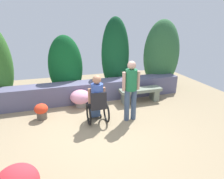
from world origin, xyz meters
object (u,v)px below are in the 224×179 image
stone_bench (140,93)px  person_standing_companion (131,87)px  flower_pot_red_accent (41,111)px  flower_pot_purple_near (80,98)px  person_in_wheelchair (97,101)px

stone_bench → person_standing_companion: size_ratio=0.87×
person_standing_companion → flower_pot_red_accent: person_standing_companion is taller
flower_pot_purple_near → person_in_wheelchair: bearing=-75.8°
stone_bench → flower_pot_purple_near: 2.00m
stone_bench → flower_pot_purple_near: size_ratio=2.24×
flower_pot_red_accent → flower_pot_purple_near: bearing=24.0°
person_standing_companion → flower_pot_red_accent: (-2.34, 0.75, -0.70)m
person_standing_companion → flower_pot_purple_near: 1.85m
person_in_wheelchair → flower_pot_purple_near: 1.24m
person_in_wheelchair → person_standing_companion: size_ratio=0.81×
flower_pot_purple_near → flower_pot_red_accent: 1.26m
person_in_wheelchair → person_standing_companion: bearing=-10.8°
stone_bench → flower_pot_purple_near: flower_pot_purple_near is taller
person_standing_companion → flower_pot_red_accent: size_ratio=3.68×
flower_pot_red_accent → person_in_wheelchair: bearing=-24.0°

